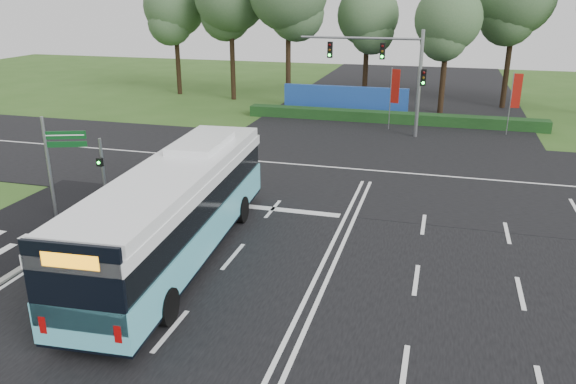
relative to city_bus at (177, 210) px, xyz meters
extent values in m
plane|color=#30531B|center=(5.15, 0.55, -1.90)|extent=(120.00, 120.00, 0.00)
cube|color=black|center=(5.15, 0.55, -1.88)|extent=(20.00, 120.00, 0.04)
cube|color=black|center=(5.15, 12.55, -1.88)|extent=(120.00, 14.00, 0.05)
cube|color=gray|center=(-4.95, -2.45, -1.84)|extent=(0.25, 18.00, 0.12)
cube|color=#5BC1D3|center=(0.00, 0.01, -0.73)|extent=(3.69, 13.34, 1.21)
cube|color=black|center=(0.00, 0.01, -1.28)|extent=(3.66, 13.27, 0.33)
cube|color=black|center=(0.00, 0.01, 0.37)|extent=(3.57, 13.13, 1.04)
cube|color=white|center=(0.00, 0.01, 1.03)|extent=(3.69, 13.34, 0.38)
cube|color=white|center=(0.00, 0.01, 1.41)|extent=(3.60, 12.81, 0.38)
cube|color=white|center=(-0.20, 2.75, 1.74)|extent=(1.99, 3.41, 0.27)
cube|color=black|center=(0.47, -6.50, 0.42)|extent=(2.66, 0.31, 2.42)
cube|color=orange|center=(0.47, -6.54, 1.19)|extent=(1.54, 0.17, 0.38)
cylinder|color=black|center=(-1.56, 3.64, -1.33)|extent=(0.39, 1.16, 1.14)
cylinder|color=black|center=(1.02, 3.83, -1.33)|extent=(0.39, 1.16, 1.14)
cylinder|color=black|center=(-0.99, -4.24, -1.33)|extent=(0.39, 1.16, 1.14)
cylinder|color=black|center=(1.59, -4.06, -1.33)|extent=(0.39, 1.16, 1.14)
cylinder|color=gray|center=(-5.43, 3.75, -0.28)|extent=(0.13, 0.13, 3.24)
cube|color=black|center=(-5.43, 3.57, 0.32)|extent=(0.27, 0.18, 0.37)
sphere|color=#19F233|center=(-5.43, 3.47, 0.32)|extent=(0.13, 0.13, 0.13)
cylinder|color=gray|center=(-6.86, 2.07, 0.32)|extent=(0.13, 0.13, 4.45)
cube|color=#0B3F17|center=(-6.07, 2.35, 1.77)|extent=(1.59, 0.62, 0.33)
cube|color=#0B3F17|center=(-6.07, 2.35, 1.38)|extent=(1.59, 0.62, 0.25)
cube|color=white|center=(-6.07, 2.32, 1.77)|extent=(1.47, 0.54, 0.04)
cylinder|color=gray|center=(5.18, 22.76, 0.28)|extent=(0.07, 0.07, 4.36)
cube|color=#99150D|center=(5.49, 22.68, 1.20)|extent=(0.57, 0.19, 2.33)
cylinder|color=gray|center=(13.12, 23.29, 0.23)|extent=(0.07, 0.07, 4.27)
cube|color=#99150D|center=(13.43, 23.28, 1.13)|extent=(0.57, 0.05, 2.28)
cylinder|color=gray|center=(7.15, 21.05, 1.60)|extent=(0.24, 0.24, 7.00)
cylinder|color=gray|center=(3.15, 21.05, 4.50)|extent=(8.00, 0.16, 0.16)
cube|color=black|center=(4.65, 21.05, 3.70)|extent=(0.32, 0.28, 1.05)
cube|color=black|center=(1.15, 21.05, 3.70)|extent=(0.32, 0.28, 1.05)
cube|color=black|center=(7.40, 21.05, 2.10)|extent=(0.32, 0.28, 1.05)
cube|color=#123313|center=(5.15, 25.05, -1.50)|extent=(22.00, 1.20, 0.80)
cube|color=#1B4295|center=(1.15, 27.55, -0.80)|extent=(10.00, 0.30, 2.20)
cylinder|color=black|center=(-15.80, 32.50, 1.93)|extent=(0.44, 0.44, 7.67)
sphere|color=#395A35|center=(-15.80, 32.50, 6.17)|extent=(5.65, 5.65, 5.65)
cylinder|color=black|center=(-9.77, 31.19, 2.36)|extent=(0.44, 0.44, 8.53)
cylinder|color=black|center=(-4.29, 30.12, 2.54)|extent=(0.44, 0.44, 8.88)
cylinder|color=black|center=(1.96, 32.79, 1.62)|extent=(0.44, 0.44, 7.06)
sphere|color=#395A35|center=(1.96, 32.79, 5.52)|extent=(5.20, 5.20, 5.20)
cylinder|color=black|center=(8.57, 29.76, 1.58)|extent=(0.44, 0.44, 6.96)
sphere|color=#395A35|center=(8.57, 29.76, 5.42)|extent=(5.13, 5.13, 5.13)
cylinder|color=black|center=(13.59, 33.41, 2.36)|extent=(0.44, 0.44, 8.53)
camera|label=1|loc=(8.81, -16.85, 7.28)|focal=35.00mm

